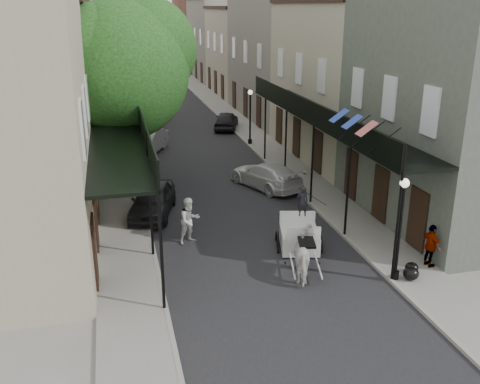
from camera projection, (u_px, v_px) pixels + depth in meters
ground at (267, 269)px, 19.79m from camera, size 140.00×140.00×0.00m
road at (187, 142)px, 38.12m from camera, size 8.00×90.00×0.01m
sidewalk_left at (116, 145)px, 36.98m from camera, size 2.20×90.00×0.12m
sidewalk_right at (255, 137)px, 39.23m from camera, size 2.20×90.00×0.12m
building_row_left at (63, 57)px, 43.62m from camera, size 5.00×80.00×10.50m
building_row_right at (265, 52)px, 47.48m from camera, size 5.00×80.00×10.50m
gallery_left at (121, 128)px, 23.77m from camera, size 2.20×18.05×4.88m
gallery_right at (322, 118)px, 25.92m from camera, size 2.20×18.05×4.88m
tree_near at (127, 65)px, 26.03m from camera, size 7.31×6.80×9.63m
tree_far at (119, 54)px, 39.07m from camera, size 6.45×6.00×8.61m
lamppost_right_near at (400, 228)px, 18.20m from camera, size 0.32×0.32×3.71m
lamppost_left at (141, 176)px, 23.69m from camera, size 0.32×0.32×3.71m
lamppost_right_far at (250, 116)px, 36.53m from camera, size 0.32×0.32×3.71m
horse at (306, 255)px, 18.95m from camera, size 1.37×2.18×1.71m
carriage at (299, 220)px, 21.38m from camera, size 2.11×2.78×2.86m
pedestrian_walking at (190, 221)px, 21.69m from camera, size 1.15×1.05×1.93m
pedestrian_sidewalk_left at (119, 130)px, 37.30m from camera, size 1.20×0.82×1.72m
pedestrian_sidewalk_right at (431, 246)px, 19.47m from camera, size 0.53×1.00×1.64m
car_left_near at (153, 200)px, 24.66m from camera, size 2.81×4.64×1.48m
car_left_mid at (145, 142)px, 34.70m from camera, size 3.51×5.07×1.58m
car_left_far at (143, 121)px, 41.06m from camera, size 2.62×5.60×1.55m
car_right_near at (266, 175)px, 28.40m from camera, size 3.53×5.01×1.35m
car_right_far at (226, 120)px, 41.79m from camera, size 2.84×4.39×1.39m
trash_bags at (411, 271)px, 18.88m from camera, size 0.82×0.97×0.47m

